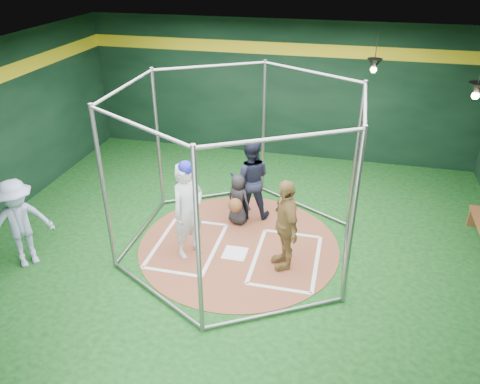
# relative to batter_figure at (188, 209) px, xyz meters

# --- Properties ---
(room_shell) EXTENTS (10.10, 9.10, 3.53)m
(room_shell) POSITION_rel_batter_figure_xyz_m (0.82, 0.47, 0.81)
(room_shell) COLOR #0C3910
(room_shell) RESTS_ON ground
(clay_disc) EXTENTS (3.80, 3.80, 0.01)m
(clay_disc) POSITION_rel_batter_figure_xyz_m (0.82, 0.46, -0.94)
(clay_disc) COLOR brown
(clay_disc) RESTS_ON ground
(home_plate) EXTENTS (0.43, 0.43, 0.01)m
(home_plate) POSITION_rel_batter_figure_xyz_m (0.82, 0.16, -0.92)
(home_plate) COLOR white
(home_plate) RESTS_ON clay_disc
(batter_box_left) EXTENTS (1.17, 1.77, 0.01)m
(batter_box_left) POSITION_rel_batter_figure_xyz_m (-0.13, 0.21, -0.92)
(batter_box_left) COLOR white
(batter_box_left) RESTS_ON clay_disc
(batter_box_right) EXTENTS (1.17, 1.77, 0.01)m
(batter_box_right) POSITION_rel_batter_figure_xyz_m (1.77, 0.21, -0.92)
(batter_box_right) COLOR white
(batter_box_right) RESTS_ON clay_disc
(batting_cage) EXTENTS (4.05, 4.67, 3.00)m
(batting_cage) POSITION_rel_batter_figure_xyz_m (0.82, 0.46, 0.56)
(batting_cage) COLOR gray
(batting_cage) RESTS_ON ground
(pendant_lamp_near) EXTENTS (0.34, 0.34, 0.90)m
(pendant_lamp_near) POSITION_rel_batter_figure_xyz_m (3.02, 4.06, 1.80)
(pendant_lamp_near) COLOR black
(pendant_lamp_near) RESTS_ON room_shell
(pendant_lamp_far) EXTENTS (0.34, 0.34, 0.90)m
(pendant_lamp_far) POSITION_rel_batter_figure_xyz_m (4.82, 2.46, 1.80)
(pendant_lamp_far) COLOR black
(pendant_lamp_far) RESTS_ON room_shell
(batter_figure) EXTENTS (0.71, 0.79, 1.87)m
(batter_figure) POSITION_rel_batter_figure_xyz_m (0.00, 0.00, 0.00)
(batter_figure) COLOR silver
(batter_figure) RESTS_ON clay_disc
(visitor_leopard) EXTENTS (0.80, 1.07, 1.68)m
(visitor_leopard) POSITION_rel_batter_figure_xyz_m (1.74, 0.05, -0.09)
(visitor_leopard) COLOR tan
(visitor_leopard) RESTS_ON clay_disc
(catcher_figure) EXTENTS (0.62, 0.65, 1.07)m
(catcher_figure) POSITION_rel_batter_figure_xyz_m (0.61, 1.22, -0.39)
(catcher_figure) COLOR black
(catcher_figure) RESTS_ON clay_disc
(umpire) EXTENTS (0.93, 0.78, 1.70)m
(umpire) POSITION_rel_batter_figure_xyz_m (0.79, 1.58, -0.08)
(umpire) COLOR black
(umpire) RESTS_ON clay_disc
(bystander_blue) EXTENTS (1.16, 1.22, 1.66)m
(bystander_blue) POSITION_rel_batter_figure_xyz_m (-2.72, -0.97, -0.11)
(bystander_blue) COLOR #919FBF
(bystander_blue) RESTS_ON ground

